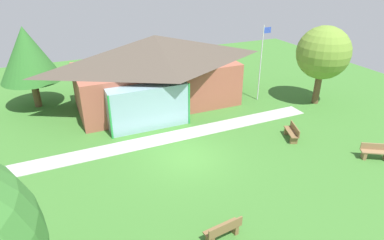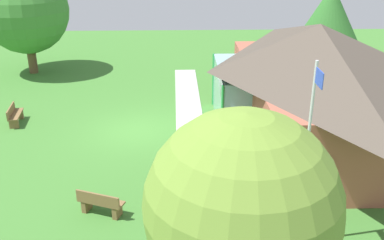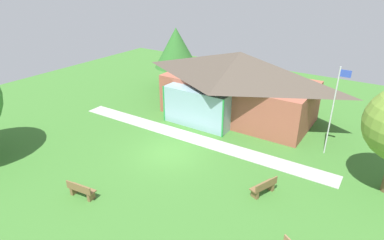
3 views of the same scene
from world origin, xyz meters
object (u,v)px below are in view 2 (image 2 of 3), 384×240
at_px(bench_front_center, 15,115).
at_px(tree_behind_pavilion_left, 329,17).
at_px(tree_east_hedge, 242,206).
at_px(pavilion, 310,81).
at_px(bench_mid_right, 100,203).
at_px(flagpole, 307,151).
at_px(tree_lawn_corner, 25,11).

xyz_separation_m(bench_front_center, tree_behind_pavilion_left, (-6.05, 16.33, 3.36)).
height_order(bench_front_center, tree_east_hedge, tree_east_hedge).
relative_size(pavilion, bench_mid_right, 7.62).
height_order(bench_mid_right, tree_east_hedge, tree_east_hedge).
bearing_deg(bench_front_center, bench_mid_right, 27.84).
bearing_deg(flagpole, tree_lawn_corner, -143.62).
bearing_deg(tree_behind_pavilion_left, bench_mid_right, -39.75).
bearing_deg(flagpole, pavilion, 163.52).
bearing_deg(tree_lawn_corner, bench_front_center, 10.97).
height_order(pavilion, tree_lawn_corner, tree_lawn_corner).
height_order(bench_front_center, tree_behind_pavilion_left, tree_behind_pavilion_left).
bearing_deg(tree_lawn_corner, tree_east_hedge, 26.79).
height_order(flagpole, tree_behind_pavilion_left, tree_behind_pavilion_left).
distance_m(flagpole, tree_east_hedge, 4.17).
xyz_separation_m(flagpole, tree_east_hedge, (3.46, -2.22, 0.68)).
distance_m(bench_mid_right, tree_behind_pavilion_left, 17.78).
xyz_separation_m(pavilion, tree_east_hedge, (10.64, -4.34, 1.12)).
relative_size(flagpole, tree_behind_pavilion_left, 0.97).
xyz_separation_m(pavilion, bench_mid_right, (5.57, -7.99, -2.16)).
height_order(flagpole, bench_mid_right, flagpole).
distance_m(pavilion, bench_mid_right, 9.97).
height_order(tree_behind_pavilion_left, tree_east_hedge, tree_behind_pavilion_left).
relative_size(bench_front_center, tree_lawn_corner, 0.24).
height_order(tree_lawn_corner, tree_east_hedge, tree_lawn_corner).
bearing_deg(bench_front_center, tree_behind_pavilion_left, 103.15).
bearing_deg(tree_lawn_corner, bench_mid_right, 23.51).
height_order(flagpole, tree_lawn_corner, tree_lawn_corner).
bearing_deg(bench_mid_right, pavilion, 55.90).
relative_size(pavilion, tree_east_hedge, 2.15).
relative_size(pavilion, tree_lawn_corner, 1.83).
relative_size(flagpole, bench_mid_right, 3.49).
xyz_separation_m(pavilion, tree_behind_pavilion_left, (-7.85, 3.17, 1.20)).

